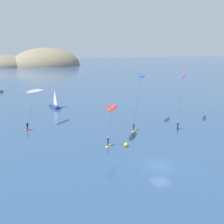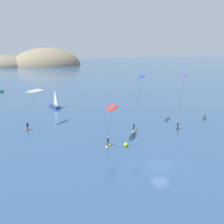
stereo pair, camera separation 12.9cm
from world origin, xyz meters
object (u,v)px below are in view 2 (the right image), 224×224
(kitesurfer_purple, at_px, (183,80))
(kitesurfer_white, at_px, (34,94))
(sailboat_near, at_px, (54,105))
(kitesurfer_blue, at_px, (140,80))
(marker_buoy, at_px, (126,145))
(kitesurfer_red, at_px, (112,110))

(kitesurfer_purple, xyz_separation_m, kitesurfer_white, (-29.48, 9.99, -2.67))
(sailboat_near, bearing_deg, kitesurfer_purple, -50.24)
(kitesurfer_blue, xyz_separation_m, marker_buoy, (-7.88, -10.10, -9.53))
(kitesurfer_red, height_order, marker_buoy, kitesurfer_red)
(sailboat_near, height_order, marker_buoy, sailboat_near)
(kitesurfer_red, bearing_deg, marker_buoy, -68.54)
(kitesurfer_white, distance_m, kitesurfer_red, 18.52)
(kitesurfer_red, distance_m, marker_buoy, 6.55)
(sailboat_near, xyz_separation_m, kitesurfer_purple, (22.37, -26.89, 9.12))
(kitesurfer_blue, bearing_deg, sailboat_near, 118.30)
(kitesurfer_purple, distance_m, marker_buoy, 20.94)
(kitesurfer_purple, relative_size, kitesurfer_white, 1.38)
(kitesurfer_purple, bearing_deg, marker_buoy, -154.80)
(kitesurfer_white, distance_m, marker_buoy, 22.92)
(kitesurfer_red, relative_size, marker_buoy, 9.38)
(kitesurfer_red, bearing_deg, kitesurfer_blue, 36.56)
(kitesurfer_purple, xyz_separation_m, kitesurfer_blue, (-9.05, 2.14, 0.12))
(sailboat_near, distance_m, marker_buoy, 35.28)
(kitesurfer_purple, bearing_deg, kitesurfer_red, -165.63)
(kitesurfer_white, height_order, kitesurfer_blue, kitesurfer_blue)
(kitesurfer_purple, distance_m, kitesurfer_red, 19.22)
(sailboat_near, xyz_separation_m, kitesurfer_red, (4.15, -31.56, 5.21))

